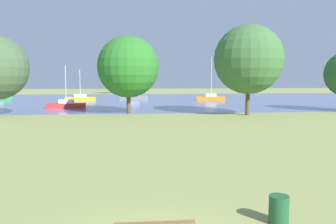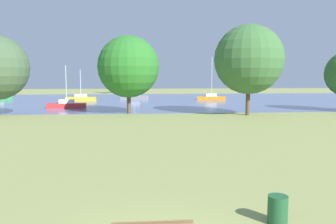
{
  "view_description": "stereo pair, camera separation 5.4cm",
  "coord_description": "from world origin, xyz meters",
  "px_view_note": "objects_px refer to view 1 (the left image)",
  "views": [
    {
      "loc": [
        -0.33,
        -7.1,
        4.17
      ],
      "look_at": [
        1.85,
        17.68,
        1.51
      ],
      "focal_mm": 36.51,
      "sensor_mm": 36.0,
      "label": 1
    },
    {
      "loc": [
        -0.28,
        -7.1,
        4.17
      ],
      "look_at": [
        1.85,
        17.68,
        1.51
      ],
      "focal_mm": 36.51,
      "sensor_mm": 36.0,
      "label": 2
    }
  ],
  "objects_px": {
    "sailboat_orange": "(211,97)",
    "sailboat_yellow": "(80,98)",
    "tree_mid_shore": "(128,67)",
    "tree_east_far": "(249,59)",
    "litter_bin": "(279,209)",
    "sailboat_gray": "(134,96)",
    "sailboat_red": "(66,105)"
  },
  "relations": [
    {
      "from": "litter_bin",
      "to": "sailboat_gray",
      "type": "bearing_deg",
      "value": 95.19
    },
    {
      "from": "sailboat_gray",
      "to": "tree_mid_shore",
      "type": "relative_size",
      "value": 0.93
    },
    {
      "from": "litter_bin",
      "to": "sailboat_red",
      "type": "xyz_separation_m",
      "value": [
        -13.13,
        35.65,
        0.05
      ]
    },
    {
      "from": "litter_bin",
      "to": "sailboat_orange",
      "type": "xyz_separation_m",
      "value": [
        8.47,
        48.18,
        0.07
      ]
    },
    {
      "from": "sailboat_yellow",
      "to": "tree_east_far",
      "type": "distance_m",
      "value": 31.13
    },
    {
      "from": "sailboat_orange",
      "to": "tree_east_far",
      "type": "bearing_deg",
      "value": -92.29
    },
    {
      "from": "sailboat_orange",
      "to": "sailboat_gray",
      "type": "bearing_deg",
      "value": 165.23
    },
    {
      "from": "sailboat_red",
      "to": "tree_mid_shore",
      "type": "height_order",
      "value": "tree_mid_shore"
    },
    {
      "from": "sailboat_yellow",
      "to": "tree_mid_shore",
      "type": "bearing_deg",
      "value": -66.72
    },
    {
      "from": "sailboat_red",
      "to": "tree_east_far",
      "type": "xyz_separation_m",
      "value": [
        20.72,
        -9.58,
        5.39
      ]
    },
    {
      "from": "sailboat_yellow",
      "to": "sailboat_gray",
      "type": "bearing_deg",
      "value": 20.46
    },
    {
      "from": "tree_mid_shore",
      "to": "tree_east_far",
      "type": "distance_m",
      "value": 12.86
    },
    {
      "from": "tree_mid_shore",
      "to": "litter_bin",
      "type": "bearing_deg",
      "value": -80.17
    },
    {
      "from": "sailboat_gray",
      "to": "tree_east_far",
      "type": "distance_m",
      "value": 28.88
    },
    {
      "from": "sailboat_gray",
      "to": "tree_east_far",
      "type": "relative_size",
      "value": 0.83
    },
    {
      "from": "sailboat_yellow",
      "to": "litter_bin",
      "type": "bearing_deg",
      "value": -74.48
    },
    {
      "from": "litter_bin",
      "to": "tree_mid_shore",
      "type": "height_order",
      "value": "tree_mid_shore"
    },
    {
      "from": "sailboat_orange",
      "to": "litter_bin",
      "type": "bearing_deg",
      "value": -99.97
    },
    {
      "from": "sailboat_yellow",
      "to": "sailboat_gray",
      "type": "relative_size",
      "value": 0.65
    },
    {
      "from": "tree_mid_shore",
      "to": "tree_east_far",
      "type": "relative_size",
      "value": 0.9
    },
    {
      "from": "sailboat_gray",
      "to": "tree_east_far",
      "type": "height_order",
      "value": "tree_east_far"
    },
    {
      "from": "tree_east_far",
      "to": "litter_bin",
      "type": "bearing_deg",
      "value": -106.23
    },
    {
      "from": "litter_bin",
      "to": "tree_mid_shore",
      "type": "relative_size",
      "value": 0.09
    },
    {
      "from": "sailboat_yellow",
      "to": "tree_mid_shore",
      "type": "height_order",
      "value": "tree_mid_shore"
    },
    {
      "from": "tree_mid_shore",
      "to": "sailboat_red",
      "type": "bearing_deg",
      "value": 139.62
    },
    {
      "from": "sailboat_orange",
      "to": "sailboat_yellow",
      "type": "bearing_deg",
      "value": 179.47
    },
    {
      "from": "sailboat_yellow",
      "to": "tree_mid_shore",
      "type": "distance_m",
      "value": 21.91
    },
    {
      "from": "sailboat_yellow",
      "to": "tree_east_far",
      "type": "height_order",
      "value": "tree_east_far"
    },
    {
      "from": "tree_mid_shore",
      "to": "tree_east_far",
      "type": "bearing_deg",
      "value": -11.91
    },
    {
      "from": "litter_bin",
      "to": "sailboat_yellow",
      "type": "distance_m",
      "value": 50.22
    },
    {
      "from": "sailboat_gray",
      "to": "tree_mid_shore",
      "type": "height_order",
      "value": "tree_mid_shore"
    },
    {
      "from": "sailboat_orange",
      "to": "sailboat_red",
      "type": "xyz_separation_m",
      "value": [
        -21.6,
        -12.53,
        -0.02
      ]
    }
  ]
}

